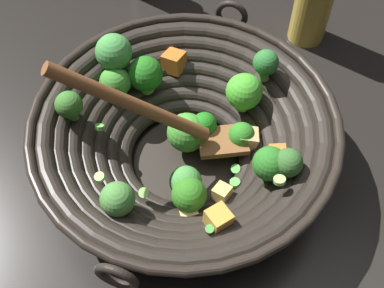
# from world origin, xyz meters

# --- Properties ---
(ground_plane) EXTENTS (4.00, 4.00, 0.00)m
(ground_plane) POSITION_xyz_m (0.00, 0.00, 0.00)
(ground_plane) COLOR black
(wok) EXTENTS (0.43, 0.46, 0.24)m
(wok) POSITION_xyz_m (0.00, -0.00, 0.07)
(wok) COLOR black
(wok) RESTS_ON ground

